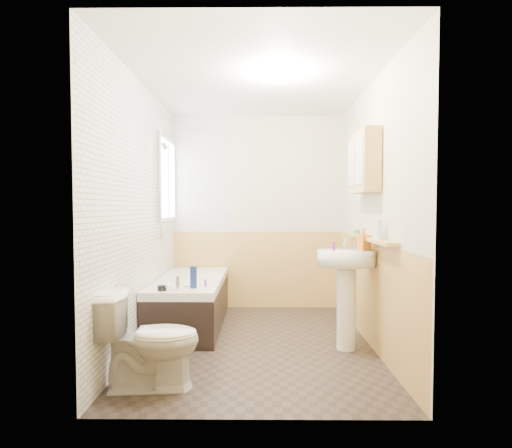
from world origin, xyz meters
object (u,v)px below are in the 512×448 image
object	(u,v)px
pine_shelf	(366,238)
toilet	(150,340)
medicine_cabinet	(363,163)
sink	(347,279)
bathtub	(191,301)

from	to	relation	value
pine_shelf	toilet	bearing A→B (deg)	-153.69
pine_shelf	medicine_cabinet	xyz separation A→B (m)	(-0.03, 0.03, 0.71)
sink	medicine_cabinet	distance (m)	1.10
sink	pine_shelf	world-z (taller)	pine_shelf
sink	medicine_cabinet	size ratio (longest dim) A/B	1.64
sink	toilet	bearing A→B (deg)	-142.39
bathtub	pine_shelf	bearing A→B (deg)	-19.86
pine_shelf	medicine_cabinet	distance (m)	0.71
bathtub	toilet	bearing A→B (deg)	-91.12
bathtub	sink	world-z (taller)	sink
medicine_cabinet	sink	bearing A→B (deg)	-147.14
toilet	bathtub	bearing A→B (deg)	-5.54
bathtub	sink	size ratio (longest dim) A/B	1.54
pine_shelf	medicine_cabinet	world-z (taller)	medicine_cabinet
bathtub	toilet	world-z (taller)	toilet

